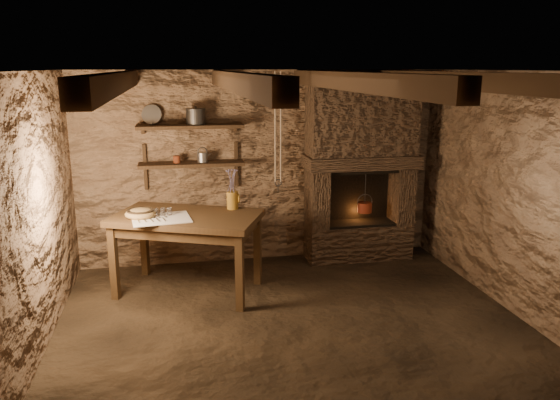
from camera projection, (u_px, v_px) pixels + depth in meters
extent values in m
plane|color=black|center=(294.00, 327.00, 5.24)|extent=(4.50, 4.50, 0.00)
cube|color=#4A3323|center=(260.00, 167.00, 6.86)|extent=(4.50, 0.04, 2.40)
cube|color=#4A3323|center=(374.00, 294.00, 3.05)|extent=(4.50, 0.04, 2.40)
cube|color=#4A3323|center=(31.00, 219.00, 4.53)|extent=(0.04, 4.00, 2.40)
cube|color=#4A3323|center=(517.00, 195.00, 5.38)|extent=(0.04, 4.00, 2.40)
cube|color=black|center=(296.00, 71.00, 4.67)|extent=(4.50, 4.00, 0.04)
cube|color=black|center=(115.00, 82.00, 4.41)|extent=(0.14, 3.95, 0.16)
cube|color=black|center=(238.00, 82.00, 4.60)|extent=(0.14, 3.95, 0.16)
cube|color=black|center=(351.00, 81.00, 4.79)|extent=(0.14, 3.95, 0.16)
cube|color=black|center=(456.00, 81.00, 4.98)|extent=(0.14, 3.95, 0.16)
cube|color=black|center=(192.00, 164.00, 6.52)|extent=(1.25, 0.30, 0.04)
cube|color=black|center=(190.00, 126.00, 6.42)|extent=(1.25, 0.30, 0.04)
cube|color=#3E2C1F|center=(358.00, 241.00, 7.11)|extent=(1.35, 0.45, 0.45)
cube|color=#3E2C1F|center=(317.00, 198.00, 6.86)|extent=(0.23, 0.45, 0.75)
cube|color=#3E2C1F|center=(401.00, 194.00, 7.07)|extent=(0.23, 0.45, 0.75)
cube|color=#3E2C1F|center=(362.00, 161.00, 6.83)|extent=(1.43, 0.51, 0.16)
cube|color=#3E2C1F|center=(362.00, 117.00, 6.72)|extent=(1.35, 0.45, 0.94)
cube|color=black|center=(354.00, 193.00, 7.15)|extent=(0.90, 0.06, 0.75)
cube|color=#352312|center=(187.00, 218.00, 5.88)|extent=(1.77, 1.42, 0.07)
cube|color=#352312|center=(187.00, 226.00, 5.91)|extent=(1.59, 1.25, 0.11)
cube|color=silver|center=(161.00, 219.00, 5.71)|extent=(0.64, 0.54, 0.01)
cylinder|color=#8B611B|center=(232.00, 200.00, 6.10)|extent=(0.16, 0.16, 0.20)
torus|color=#8B611B|center=(238.00, 198.00, 6.11)|extent=(0.02, 0.11, 0.11)
ellipsoid|color=olive|center=(141.00, 214.00, 5.77)|extent=(0.37, 0.37, 0.12)
cylinder|color=#2D2B28|center=(196.00, 117.00, 6.40)|extent=(0.27, 0.27, 0.17)
cylinder|color=gray|center=(152.00, 115.00, 6.40)|extent=(0.25, 0.14, 0.23)
cylinder|color=#5B2312|center=(177.00, 159.00, 6.48)|extent=(0.10, 0.10, 0.09)
cylinder|color=maroon|center=(365.00, 207.00, 6.97)|extent=(0.23, 0.23, 0.13)
torus|color=#2D2B28|center=(365.00, 202.00, 6.95)|extent=(0.20, 0.01, 0.20)
cylinder|color=#2D2B28|center=(365.00, 188.00, 6.90)|extent=(0.01, 0.01, 0.44)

